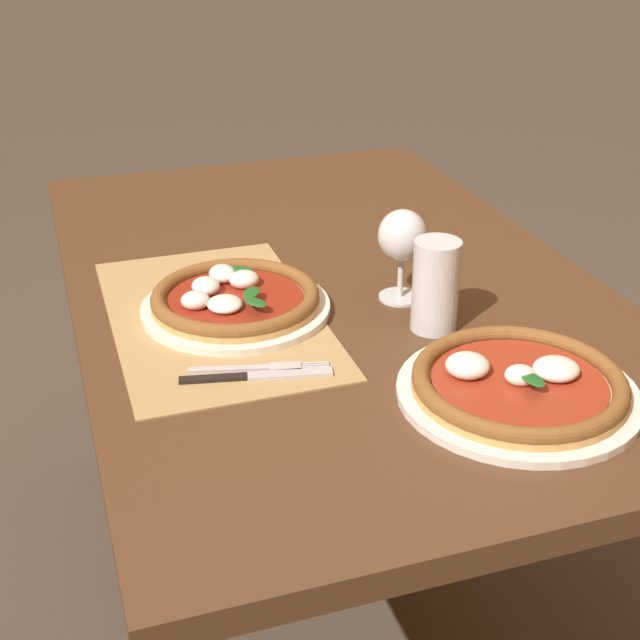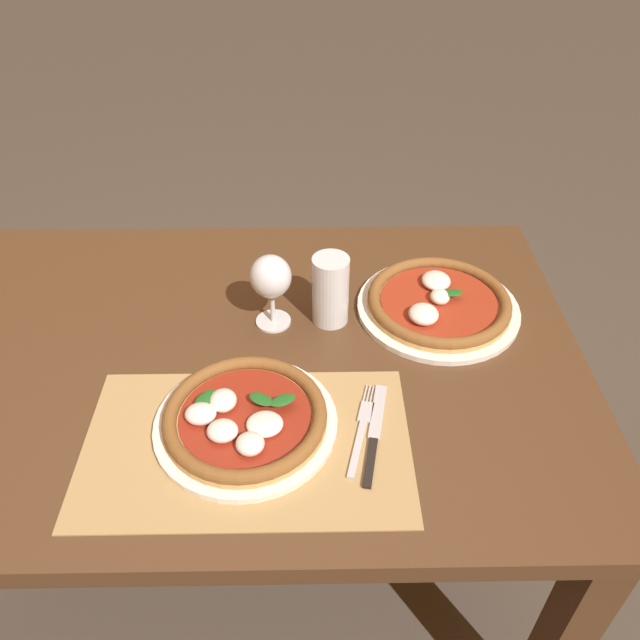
% 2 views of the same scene
% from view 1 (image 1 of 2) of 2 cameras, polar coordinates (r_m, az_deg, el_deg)
% --- Properties ---
extents(ground_plane, '(24.00, 24.00, 0.00)m').
position_cam_1_polar(ground_plane, '(1.98, 0.55, -17.18)').
color(ground_plane, '#473D33').
extents(dining_table, '(1.40, 0.88, 0.74)m').
position_cam_1_polar(dining_table, '(1.60, 0.65, -0.57)').
color(dining_table, '#4C301C').
rests_on(dining_table, ground).
extents(paper_placemat, '(0.53, 0.32, 0.00)m').
position_cam_1_polar(paper_placemat, '(1.43, -6.79, 0.25)').
color(paper_placemat, '#A88451').
rests_on(paper_placemat, dining_table).
extents(pizza_near, '(0.30, 0.30, 0.05)m').
position_cam_1_polar(pizza_near, '(1.43, -5.51, 1.31)').
color(pizza_near, silver).
rests_on(pizza_near, paper_placemat).
extents(pizza_far, '(0.33, 0.33, 0.05)m').
position_cam_1_polar(pizza_far, '(1.23, 12.57, -4.06)').
color(pizza_far, silver).
rests_on(pizza_far, dining_table).
extents(wine_glass, '(0.08, 0.08, 0.16)m').
position_cam_1_polar(wine_glass, '(1.44, 5.29, 5.16)').
color(wine_glass, silver).
rests_on(wine_glass, dining_table).
extents(pint_glass, '(0.07, 0.07, 0.15)m').
position_cam_1_polar(pint_glass, '(1.37, 7.40, 2.08)').
color(pint_glass, silver).
rests_on(pint_glass, dining_table).
extents(fork, '(0.06, 0.20, 0.00)m').
position_cam_1_polar(fork, '(1.27, -3.84, -3.08)').
color(fork, '#B7B7BC').
rests_on(fork, paper_placemat).
extents(knife, '(0.06, 0.21, 0.01)m').
position_cam_1_polar(knife, '(1.25, -4.08, -3.59)').
color(knife, black).
rests_on(knife, paper_placemat).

